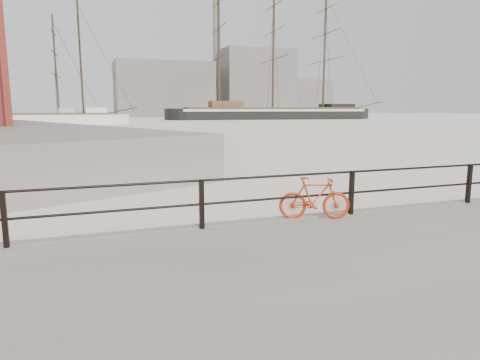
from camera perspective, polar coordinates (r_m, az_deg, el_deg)
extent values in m
plane|color=white|center=(10.33, 13.96, -6.13)|extent=(400.00, 400.00, 0.00)
imported|color=#B82C0C|center=(9.41, 9.92, -2.40)|extent=(1.53, 0.71, 0.93)
cube|color=gray|center=(150.56, -10.15, 11.76)|extent=(32.00, 18.00, 18.00)
cube|color=gray|center=(165.04, 1.88, 12.73)|extent=(26.00, 20.00, 24.00)
cube|color=gray|center=(179.01, 8.25, 10.79)|extent=(20.00, 16.00, 14.00)
cylinder|color=gray|center=(166.36, -3.10, 16.16)|extent=(2.80, 2.80, 44.00)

